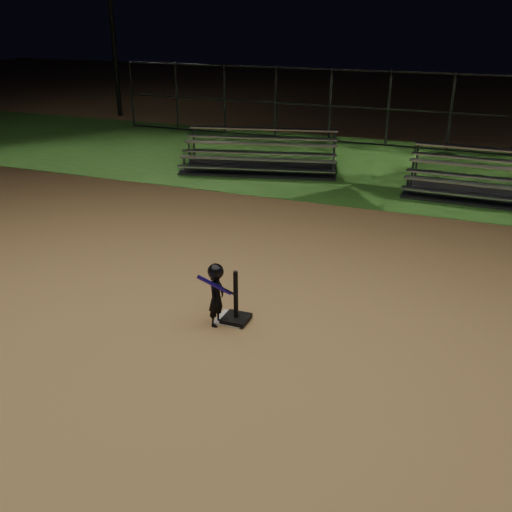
% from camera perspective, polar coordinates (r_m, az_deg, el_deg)
% --- Properties ---
extents(ground, '(80.00, 80.00, 0.00)m').
position_cam_1_polar(ground, '(8.84, -2.40, -6.25)').
color(ground, '#A07948').
rests_on(ground, ground).
extents(grass_strip, '(60.00, 8.00, 0.01)m').
position_cam_1_polar(grass_strip, '(17.85, 10.83, 8.62)').
color(grass_strip, '#2C5F1F').
rests_on(grass_strip, ground).
extents(home_plate, '(0.45, 0.45, 0.02)m').
position_cam_1_polar(home_plate, '(8.83, -2.41, -6.18)').
color(home_plate, beige).
rests_on(home_plate, ground).
extents(batting_tee, '(0.38, 0.38, 0.80)m').
position_cam_1_polar(batting_tee, '(8.70, -1.97, -5.43)').
color(batting_tee, black).
rests_on(batting_tee, home_plate).
extents(child_batter, '(0.46, 0.49, 0.98)m').
position_cam_1_polar(child_batter, '(8.48, -3.91, -3.62)').
color(child_batter, black).
rests_on(child_batter, ground).
extents(bleacher_left, '(4.79, 3.11, 1.08)m').
position_cam_1_polar(bleacher_left, '(17.17, 0.39, 9.20)').
color(bleacher_left, '#A6A5AA').
rests_on(bleacher_left, ground).
extents(bleacher_right, '(4.46, 2.29, 1.08)m').
position_cam_1_polar(bleacher_right, '(15.65, 22.59, 6.06)').
color(bleacher_right, '#B0B1B5').
rests_on(bleacher_right, ground).
extents(backstop_fence, '(20.08, 0.08, 2.50)m').
position_cam_1_polar(backstop_fence, '(20.51, 12.83, 13.85)').
color(backstop_fence, '#38383D').
rests_on(backstop_fence, ground).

